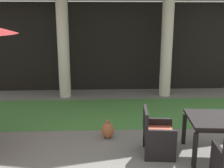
{
  "coord_description": "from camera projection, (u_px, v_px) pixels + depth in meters",
  "views": [
    {
      "loc": [
        -0.5,
        -0.21,
        2.54
      ],
      "look_at": [
        -0.24,
        5.55,
        1.11
      ],
      "focal_mm": 42.93,
      "sensor_mm": 36.0,
      "label": 1
    }
  ],
  "objects": [
    {
      "name": "patio_table_mid_left",
      "position": [
        215.0,
        123.0,
        4.93
      ],
      "size": [
        1.07,
        1.07,
        0.75
      ],
      "rotation": [
        0.0,
        0.0,
        -0.1
      ],
      "color": "black",
      "rests_on": "ground"
    },
    {
      "name": "lawn_strip",
      "position": [
        119.0,
        112.0,
        7.4
      ],
      "size": [
        12.95,
        2.41,
        0.01
      ],
      "primitive_type": "cube",
      "color": "#47843D",
      "rests_on": "ground"
    },
    {
      "name": "terracotta_urn",
      "position": [
        108.0,
        130.0,
        5.77
      ],
      "size": [
        0.27,
        0.27,
        0.43
      ],
      "color": "#9E5633",
      "rests_on": "ground"
    },
    {
      "name": "patio_chair_mid_left_west",
      "position": [
        157.0,
        134.0,
        5.05
      ],
      "size": [
        0.63,
        0.69,
        0.89
      ],
      "rotation": [
        0.0,
        0.0,
        -1.67
      ],
      "color": "black",
      "rests_on": "ground"
    }
  ]
}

